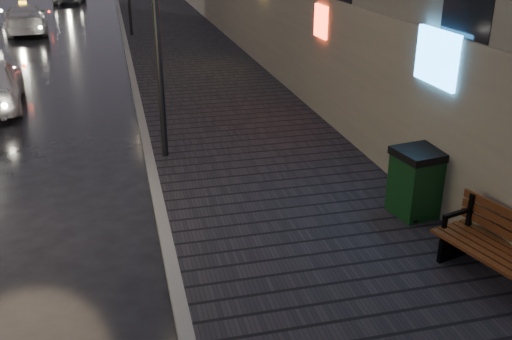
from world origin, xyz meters
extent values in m
cube|color=black|center=(3.90, 21.00, 0.07)|extent=(4.60, 58.00, 0.15)
cube|color=slate|center=(1.50, 21.00, 0.07)|extent=(0.20, 58.00, 0.15)
cylinder|color=black|center=(1.85, 6.00, 2.65)|extent=(0.14, 0.14, 5.00)
cube|color=black|center=(5.64, 0.66, 0.38)|extent=(0.56, 0.21, 0.45)
cube|color=black|center=(5.88, 0.72, 0.77)|extent=(0.08, 0.08, 0.79)
cube|color=black|center=(5.58, 0.64, 0.92)|extent=(0.47, 0.17, 0.06)
cube|color=#401D0D|center=(5.85, -0.16, 0.63)|extent=(1.18, 2.14, 0.05)
cube|color=black|center=(5.80, 2.15, 0.68)|extent=(0.82, 0.82, 1.05)
cube|color=black|center=(5.80, 2.15, 1.27)|extent=(0.88, 0.88, 0.13)
imported|color=silver|center=(-3.11, 24.61, 0.70)|extent=(2.57, 5.02, 1.39)
camera|label=1|loc=(0.96, -5.83, 4.75)|focal=40.00mm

